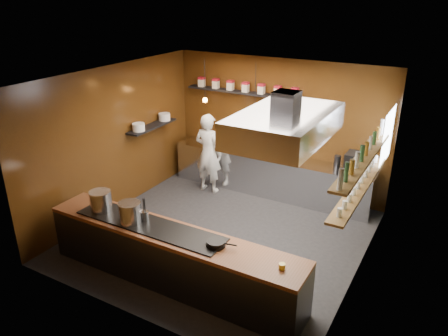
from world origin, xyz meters
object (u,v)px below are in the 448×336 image
Objects in this scene: extractor_hood at (285,125)px; chef at (208,153)px; stockpot_large at (101,201)px; stockpot_small at (130,213)px; espresso_machine at (357,164)px.

chef is (-2.58, 2.02, -1.59)m from extractor_hood.
chef is at bearing 88.33° from stockpot_large.
chef is (0.09, 3.24, -0.20)m from stockpot_large.
stockpot_large is at bearing 89.75° from chef.
espresso_machine reaches higher than stockpot_small.
stockpot_large is 4.96m from espresso_machine.
chef is at bearing 142.03° from extractor_hood.
chef is (-3.18, -0.49, -0.20)m from espresso_machine.
espresso_machine is (2.59, 3.79, 0.01)m from stockpot_small.
stockpot_large is 0.99× the size of stockpot_small.
stockpot_large is 0.20× the size of chef.
extractor_hood reaches higher than chef.
espresso_machine is at bearing 55.62° from stockpot_small.
extractor_hood reaches higher than espresso_machine.
stockpot_small is (0.68, -0.06, -0.00)m from stockpot_large.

